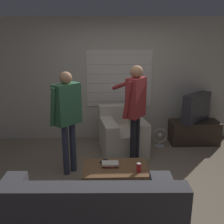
{
  "coord_description": "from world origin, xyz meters",
  "views": [
    {
      "loc": [
        -0.23,
        -3.44,
        2.21
      ],
      "look_at": [
        -0.08,
        0.61,
        1.0
      ],
      "focal_mm": 42.0,
      "sensor_mm": 36.0,
      "label": 1
    }
  ],
  "objects_px": {
    "armchair_beige": "(122,134)",
    "floor_fan": "(160,138)",
    "person_right_standing": "(135,104)",
    "coffee_table": "(116,170)",
    "spare_remote": "(103,161)",
    "couch_blue": "(85,221)",
    "person_left_standing": "(67,111)",
    "tv": "(196,108)",
    "book_stack": "(110,164)",
    "soda_can": "(139,168)"
  },
  "relations": [
    {
      "from": "coffee_table",
      "to": "person_left_standing",
      "type": "bearing_deg",
      "value": 141.18
    },
    {
      "from": "armchair_beige",
      "to": "person_left_standing",
      "type": "height_order",
      "value": "person_left_standing"
    },
    {
      "from": "tv",
      "to": "person_right_standing",
      "type": "bearing_deg",
      "value": -7.72
    },
    {
      "from": "armchair_beige",
      "to": "spare_remote",
      "type": "bearing_deg",
      "value": 64.21
    },
    {
      "from": "tv",
      "to": "book_stack",
      "type": "distance_m",
      "value": 2.5
    },
    {
      "from": "soda_can",
      "to": "floor_fan",
      "type": "height_order",
      "value": "soda_can"
    },
    {
      "from": "book_stack",
      "to": "spare_remote",
      "type": "height_order",
      "value": "book_stack"
    },
    {
      "from": "spare_remote",
      "to": "book_stack",
      "type": "bearing_deg",
      "value": -14.91
    },
    {
      "from": "spare_remote",
      "to": "person_right_standing",
      "type": "bearing_deg",
      "value": 92.16
    },
    {
      "from": "book_stack",
      "to": "couch_blue",
      "type": "bearing_deg",
      "value": -104.85
    },
    {
      "from": "person_left_standing",
      "to": "spare_remote",
      "type": "bearing_deg",
      "value": -82.98
    },
    {
      "from": "person_left_standing",
      "to": "book_stack",
      "type": "distance_m",
      "value": 1.07
    },
    {
      "from": "tv",
      "to": "spare_remote",
      "type": "relative_size",
      "value": 5.67
    },
    {
      "from": "couch_blue",
      "to": "person_right_standing",
      "type": "bearing_deg",
      "value": 70.59
    },
    {
      "from": "soda_can",
      "to": "spare_remote",
      "type": "xyz_separation_m",
      "value": [
        -0.48,
        0.31,
        -0.05
      ]
    },
    {
      "from": "couch_blue",
      "to": "person_left_standing",
      "type": "xyz_separation_m",
      "value": [
        -0.36,
        1.64,
        0.73
      ]
    },
    {
      "from": "armchair_beige",
      "to": "soda_can",
      "type": "bearing_deg",
      "value": 84.82
    },
    {
      "from": "tv",
      "to": "book_stack",
      "type": "relative_size",
      "value": 2.96
    },
    {
      "from": "couch_blue",
      "to": "floor_fan",
      "type": "relative_size",
      "value": 4.98
    },
    {
      "from": "floor_fan",
      "to": "spare_remote",
      "type": "bearing_deg",
      "value": -129.63
    },
    {
      "from": "armchair_beige",
      "to": "book_stack",
      "type": "distance_m",
      "value": 1.41
    },
    {
      "from": "coffee_table",
      "to": "armchair_beige",
      "type": "bearing_deg",
      "value": 82.02
    },
    {
      "from": "spare_remote",
      "to": "coffee_table",
      "type": "bearing_deg",
      "value": -3.91
    },
    {
      "from": "armchair_beige",
      "to": "floor_fan",
      "type": "bearing_deg",
      "value": -178.72
    },
    {
      "from": "tv",
      "to": "floor_fan",
      "type": "height_order",
      "value": "tv"
    },
    {
      "from": "person_right_standing",
      "to": "floor_fan",
      "type": "xyz_separation_m",
      "value": [
        0.62,
        0.72,
        -0.91
      ]
    },
    {
      "from": "person_left_standing",
      "to": "spare_remote",
      "type": "xyz_separation_m",
      "value": [
        0.56,
        -0.42,
        -0.66
      ]
    },
    {
      "from": "couch_blue",
      "to": "person_right_standing",
      "type": "height_order",
      "value": "person_right_standing"
    },
    {
      "from": "coffee_table",
      "to": "soda_can",
      "type": "distance_m",
      "value": 0.35
    },
    {
      "from": "spare_remote",
      "to": "floor_fan",
      "type": "distance_m",
      "value": 1.82
    },
    {
      "from": "coffee_table",
      "to": "spare_remote",
      "type": "distance_m",
      "value": 0.25
    },
    {
      "from": "couch_blue",
      "to": "soda_can",
      "type": "relative_size",
      "value": 15.49
    },
    {
      "from": "couch_blue",
      "to": "floor_fan",
      "type": "height_order",
      "value": "couch_blue"
    },
    {
      "from": "tv",
      "to": "book_stack",
      "type": "xyz_separation_m",
      "value": [
        -1.81,
        -1.68,
        -0.35
      ]
    },
    {
      "from": "couch_blue",
      "to": "spare_remote",
      "type": "distance_m",
      "value": 1.24
    },
    {
      "from": "armchair_beige",
      "to": "tv",
      "type": "distance_m",
      "value": 1.61
    },
    {
      "from": "soda_can",
      "to": "tv",
      "type": "bearing_deg",
      "value": 52.68
    },
    {
      "from": "armchair_beige",
      "to": "person_left_standing",
      "type": "xyz_separation_m",
      "value": [
        -0.94,
        -0.83,
        0.72
      ]
    },
    {
      "from": "coffee_table",
      "to": "floor_fan",
      "type": "xyz_separation_m",
      "value": [
        0.98,
        1.57,
        -0.17
      ]
    },
    {
      "from": "coffee_table",
      "to": "spare_remote",
      "type": "height_order",
      "value": "spare_remote"
    },
    {
      "from": "coffee_table",
      "to": "book_stack",
      "type": "distance_m",
      "value": 0.12
    },
    {
      "from": "person_left_standing",
      "to": "person_right_standing",
      "type": "relative_size",
      "value": 0.97
    },
    {
      "from": "couch_blue",
      "to": "person_left_standing",
      "type": "height_order",
      "value": "person_left_standing"
    },
    {
      "from": "coffee_table",
      "to": "person_right_standing",
      "type": "relative_size",
      "value": 0.54
    },
    {
      "from": "armchair_beige",
      "to": "person_right_standing",
      "type": "distance_m",
      "value": 0.97
    },
    {
      "from": "person_right_standing",
      "to": "book_stack",
      "type": "bearing_deg",
      "value": -174.12
    },
    {
      "from": "spare_remote",
      "to": "floor_fan",
      "type": "bearing_deg",
      "value": 91.18
    },
    {
      "from": "tv",
      "to": "floor_fan",
      "type": "xyz_separation_m",
      "value": [
        -0.75,
        -0.16,
        -0.59
      ]
    },
    {
      "from": "armchair_beige",
      "to": "coffee_table",
      "type": "relative_size",
      "value": 1.09
    },
    {
      "from": "book_stack",
      "to": "armchair_beige",
      "type": "bearing_deg",
      "value": 78.37
    }
  ]
}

